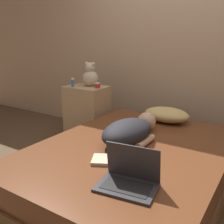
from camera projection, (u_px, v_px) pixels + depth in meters
The scene contains 12 objects.
ground_plane at pixel (132, 189), 2.28m from camera, with size 12.00×12.00×0.00m, color brown.
wall_back at pixel (188, 35), 2.96m from camera, with size 8.00×0.06×2.60m.
bed at pixel (132, 168), 2.23m from camera, with size 1.48×2.00×0.40m.
nightstand at pixel (87, 113), 3.32m from camera, with size 0.50×0.37×0.69m.
pillow at pixel (167, 115), 2.80m from camera, with size 0.49×0.32×0.15m.
person_lying at pixel (130, 130), 2.27m from camera, with size 0.37×0.75×0.19m.
laptop at pixel (129, 178), 1.57m from camera, with size 0.38×0.28×0.24m.
teddy_bear at pixel (90, 76), 3.22m from camera, with size 0.19×0.19×0.30m.
bottle_amber at pixel (96, 85), 3.16m from camera, with size 0.03×0.03×0.06m.
bottle_blue at pixel (73, 82), 3.19m from camera, with size 0.04×0.04×0.11m.
bottle_red at pixel (98, 85), 3.10m from camera, with size 0.06×0.06×0.06m.
book at pixel (106, 160), 1.90m from camera, with size 0.25×0.24×0.02m.
Camera 1 is at (0.95, -1.79, 1.26)m, focal length 42.00 mm.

